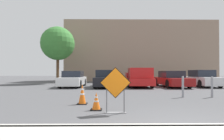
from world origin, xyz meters
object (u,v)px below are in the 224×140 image
object	(u,v)px
traffic_cone_nearest	(96,101)
parked_car_second	(106,79)
traffic_cone_second	(82,94)
bollard_nearest	(183,86)
pickup_truck	(139,78)
road_closed_sign	(115,87)
parked_car_third	(172,79)
bollard_second	(212,86)
parked_car_nearest	(73,79)
parked_car_fourth	(202,79)

from	to	relation	value
traffic_cone_nearest	parked_car_second	distance (m)	9.27
traffic_cone_second	bollard_nearest	distance (m)	5.14
pickup_truck	road_closed_sign	bearing A→B (deg)	77.92
parked_car_second	pickup_truck	bearing A→B (deg)	-178.22
parked_car_second	parked_car_third	size ratio (longest dim) A/B	0.96
bollard_second	bollard_nearest	bearing A→B (deg)	180.00
traffic_cone_second	parked_car_third	distance (m)	10.49
road_closed_sign	bollard_nearest	distance (m)	4.90
pickup_truck	bollard_second	distance (m)	7.00
road_closed_sign	parked_car_nearest	world-z (taller)	road_closed_sign
parked_car_second	bollard_nearest	xyz separation A→B (m)	(4.06, -6.37, -0.11)
parked_car_nearest	parked_car_third	world-z (taller)	parked_car_third
road_closed_sign	parked_car_fourth	distance (m)	13.06
parked_car_nearest	parked_car_third	distance (m)	8.66
bollard_second	parked_car_second	bearing A→B (deg)	131.08
road_closed_sign	traffic_cone_second	xyz separation A→B (m)	(-1.28, 1.58, -0.41)
parked_car_nearest	parked_car_fourth	xyz separation A→B (m)	(11.54, 0.19, 0.03)
traffic_cone_nearest	pickup_truck	distance (m)	9.83
parked_car_third	road_closed_sign	bearing A→B (deg)	59.53
traffic_cone_second	parked_car_second	size ratio (longest dim) A/B	0.18
traffic_cone_nearest	pickup_truck	size ratio (longest dim) A/B	0.11
traffic_cone_nearest	parked_car_nearest	bearing A→B (deg)	106.29
parked_car_third	pickup_truck	bearing A→B (deg)	-3.39
pickup_truck	bollard_nearest	size ratio (longest dim) A/B	4.85
traffic_cone_second	bollard_second	world-z (taller)	bollard_second
parked_car_second	bollard_nearest	size ratio (longest dim) A/B	4.16
traffic_cone_nearest	parked_car_second	xyz separation A→B (m)	(0.09, 9.26, 0.39)
parked_car_nearest	bollard_second	distance (m)	10.74
bollard_nearest	bollard_second	bearing A→B (deg)	0.00
parked_car_second	bollard_second	distance (m)	8.45
parked_car_nearest	parked_car_second	bearing A→B (deg)	174.35
bollard_second	parked_car_nearest	bearing A→B (deg)	141.77
pickup_truck	bollard_second	size ratio (longest dim) A/B	4.89
traffic_cone_second	parked_car_nearest	size ratio (longest dim) A/B	0.19
parked_car_fourth	bollard_nearest	world-z (taller)	parked_car_fourth
road_closed_sign	bollard_nearest	bearing A→B (deg)	43.89
parked_car_second	bollard_second	bearing A→B (deg)	130.92
parked_car_third	parked_car_fourth	xyz separation A→B (m)	(2.89, 0.42, 0.03)
parked_car_second	bollard_second	xyz separation A→B (m)	(5.55, -6.37, -0.12)
pickup_truck	parked_car_third	world-z (taller)	pickup_truck
traffic_cone_second	parked_car_third	world-z (taller)	parked_car_third
parked_car_fourth	traffic_cone_nearest	bearing A→B (deg)	48.27
parked_car_second	parked_car_fourth	xyz separation A→B (m)	(8.65, 0.47, 0.00)
pickup_truck	bollard_nearest	world-z (taller)	pickup_truck
parked_car_nearest	pickup_truck	bearing A→B (deg)	178.08
traffic_cone_nearest	pickup_truck	bearing A→B (deg)	72.39
traffic_cone_nearest	parked_car_second	bearing A→B (deg)	89.41
bollard_nearest	bollard_second	size ratio (longest dim) A/B	1.01
parked_car_third	bollard_second	world-z (taller)	parked_car_third
road_closed_sign	traffic_cone_nearest	size ratio (longest dim) A/B	2.42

